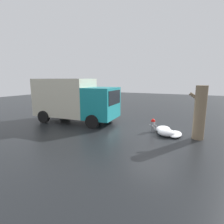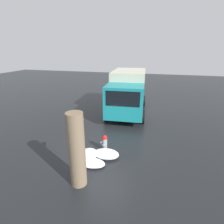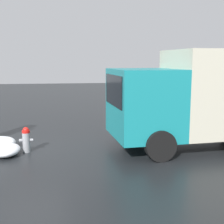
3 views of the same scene
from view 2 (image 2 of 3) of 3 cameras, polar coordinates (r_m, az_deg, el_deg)
name	(u,v)px [view 2 (image 2 of 3)]	position (r m, az deg, el deg)	size (l,w,h in m)	color
ground_plane	(105,150)	(9.05, -2.33, -12.20)	(60.00, 60.00, 0.00)	black
fire_hydrant	(105,143)	(8.84, -2.39, -9.92)	(0.44, 0.34, 0.81)	gray
tree_trunk	(77,150)	(6.43, -11.38, -12.11)	(0.90, 0.59, 2.85)	#7F6B51
delivery_truck	(128,91)	(13.80, 5.20, 6.85)	(6.32, 3.14, 3.20)	teal
pedestrian	(127,108)	(12.08, 4.77, 1.38)	(0.39, 0.39, 1.81)	#23232D
snow_pile_by_hydrant	(106,154)	(8.43, -1.91, -13.51)	(0.84, 1.21, 0.33)	white
snow_pile_curbside	(88,154)	(8.40, -7.71, -13.58)	(0.97, 0.84, 0.40)	white
snow_pile_by_tree	(90,163)	(8.04, -7.08, -16.07)	(0.74, 1.33, 0.21)	white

